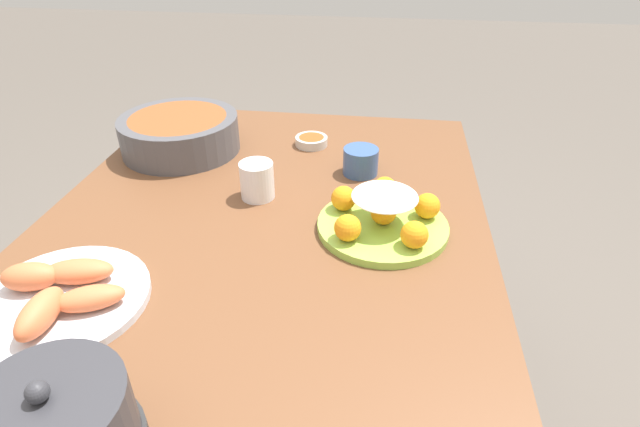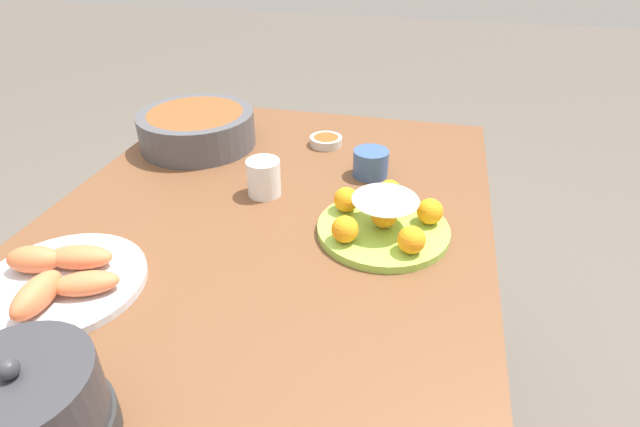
{
  "view_description": "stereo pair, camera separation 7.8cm",
  "coord_description": "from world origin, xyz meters",
  "px_view_note": "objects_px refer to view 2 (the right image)",
  "views": [
    {
      "loc": [
        -0.79,
        -0.23,
        1.29
      ],
      "look_at": [
        0.02,
        -0.12,
        0.78
      ],
      "focal_mm": 28.0,
      "sensor_mm": 36.0,
      "label": 1
    },
    {
      "loc": [
        -0.77,
        -0.31,
        1.29
      ],
      "look_at": [
        0.02,
        -0.12,
        0.78
      ],
      "focal_mm": 28.0,
      "sensor_mm": 36.0,
      "label": 2
    }
  ],
  "objects_px": {
    "dining_table": "(261,267)",
    "cup_far": "(264,178)",
    "cup_near": "(371,163)",
    "cake_plate": "(384,220)",
    "sauce_bowl": "(326,141)",
    "serving_bowl": "(197,128)",
    "warming_pot": "(30,414)",
    "seafood_platter": "(60,279)"
  },
  "relations": [
    {
      "from": "dining_table",
      "to": "seafood_platter",
      "type": "relative_size",
      "value": 4.67
    },
    {
      "from": "warming_pot",
      "to": "serving_bowl",
      "type": "bearing_deg",
      "value": 12.79
    },
    {
      "from": "warming_pot",
      "to": "cup_far",
      "type": "bearing_deg",
      "value": -5.61
    },
    {
      "from": "cake_plate",
      "to": "cup_near",
      "type": "bearing_deg",
      "value": 14.51
    },
    {
      "from": "sauce_bowl",
      "to": "warming_pot",
      "type": "distance_m",
      "value": 0.93
    },
    {
      "from": "dining_table",
      "to": "cup_near",
      "type": "height_order",
      "value": "cup_near"
    },
    {
      "from": "dining_table",
      "to": "cake_plate",
      "type": "relative_size",
      "value": 5.0
    },
    {
      "from": "warming_pot",
      "to": "dining_table",
      "type": "bearing_deg",
      "value": -10.57
    },
    {
      "from": "dining_table",
      "to": "cup_near",
      "type": "distance_m",
      "value": 0.36
    },
    {
      "from": "dining_table",
      "to": "cake_plate",
      "type": "height_order",
      "value": "cake_plate"
    },
    {
      "from": "cup_near",
      "to": "dining_table",
      "type": "bearing_deg",
      "value": 146.35
    },
    {
      "from": "dining_table",
      "to": "warming_pot",
      "type": "bearing_deg",
      "value": 169.43
    },
    {
      "from": "cake_plate",
      "to": "warming_pot",
      "type": "bearing_deg",
      "value": 148.25
    },
    {
      "from": "dining_table",
      "to": "cake_plate",
      "type": "xyz_separation_m",
      "value": [
        0.04,
        -0.24,
        0.13
      ]
    },
    {
      "from": "cake_plate",
      "to": "warming_pot",
      "type": "distance_m",
      "value": 0.64
    },
    {
      "from": "serving_bowl",
      "to": "cup_near",
      "type": "relative_size",
      "value": 3.6
    },
    {
      "from": "cup_near",
      "to": "cup_far",
      "type": "height_order",
      "value": "cup_far"
    },
    {
      "from": "serving_bowl",
      "to": "cup_near",
      "type": "distance_m",
      "value": 0.47
    },
    {
      "from": "cake_plate",
      "to": "cup_near",
      "type": "height_order",
      "value": "cake_plate"
    },
    {
      "from": "sauce_bowl",
      "to": "cake_plate",
      "type": "bearing_deg",
      "value": -151.96
    },
    {
      "from": "seafood_platter",
      "to": "warming_pot",
      "type": "bearing_deg",
      "value": -146.89
    },
    {
      "from": "sauce_bowl",
      "to": "warming_pot",
      "type": "relative_size",
      "value": 0.48
    },
    {
      "from": "sauce_bowl",
      "to": "warming_pot",
      "type": "xyz_separation_m",
      "value": [
        -0.92,
        0.14,
        0.05
      ]
    },
    {
      "from": "serving_bowl",
      "to": "seafood_platter",
      "type": "height_order",
      "value": "serving_bowl"
    },
    {
      "from": "seafood_platter",
      "to": "cup_near",
      "type": "relative_size",
      "value": 3.33
    },
    {
      "from": "sauce_bowl",
      "to": "warming_pot",
      "type": "bearing_deg",
      "value": 171.49
    },
    {
      "from": "dining_table",
      "to": "serving_bowl",
      "type": "distance_m",
      "value": 0.47
    },
    {
      "from": "dining_table",
      "to": "cup_near",
      "type": "bearing_deg",
      "value": -33.65
    },
    {
      "from": "dining_table",
      "to": "cup_far",
      "type": "relative_size",
      "value": 15.83
    },
    {
      "from": "cup_far",
      "to": "warming_pot",
      "type": "bearing_deg",
      "value": 174.39
    },
    {
      "from": "serving_bowl",
      "to": "sauce_bowl",
      "type": "height_order",
      "value": "serving_bowl"
    },
    {
      "from": "seafood_platter",
      "to": "warming_pot",
      "type": "relative_size",
      "value": 1.55
    },
    {
      "from": "seafood_platter",
      "to": "cup_near",
      "type": "xyz_separation_m",
      "value": [
        0.52,
        -0.44,
        0.01
      ]
    },
    {
      "from": "cake_plate",
      "to": "seafood_platter",
      "type": "distance_m",
      "value": 0.58
    },
    {
      "from": "serving_bowl",
      "to": "cup_far",
      "type": "xyz_separation_m",
      "value": [
        -0.21,
        -0.25,
        -0.01
      ]
    },
    {
      "from": "dining_table",
      "to": "cup_far",
      "type": "xyz_separation_m",
      "value": [
        0.13,
        0.03,
        0.14
      ]
    },
    {
      "from": "dining_table",
      "to": "sauce_bowl",
      "type": "height_order",
      "value": "sauce_bowl"
    },
    {
      "from": "cup_near",
      "to": "cup_far",
      "type": "distance_m",
      "value": 0.26
    },
    {
      "from": "serving_bowl",
      "to": "cup_near",
      "type": "height_order",
      "value": "serving_bowl"
    },
    {
      "from": "cake_plate",
      "to": "dining_table",
      "type": "bearing_deg",
      "value": 100.12
    },
    {
      "from": "sauce_bowl",
      "to": "cup_near",
      "type": "height_order",
      "value": "cup_near"
    },
    {
      "from": "seafood_platter",
      "to": "cup_far",
      "type": "xyz_separation_m",
      "value": [
        0.38,
        -0.23,
        0.02
      ]
    }
  ]
}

